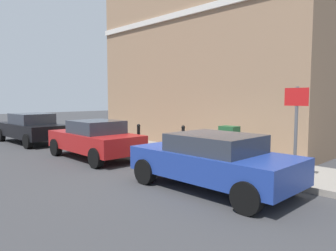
{
  "coord_description": "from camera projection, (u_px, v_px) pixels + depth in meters",
  "views": [
    {
      "loc": [
        -6.42,
        -5.82,
        2.18
      ],
      "look_at": [
        1.28,
        2.12,
        1.2
      ],
      "focal_mm": 33.68,
      "sensor_mm": 36.0,
      "label": 1
    }
  ],
  "objects": [
    {
      "name": "ground",
      "position": [
        188.0,
        176.0,
        8.81
      ],
      "size": [
        80.0,
        80.0,
        0.0
      ],
      "primitive_type": "plane",
      "color": "#38383A"
    },
    {
      "name": "corner_building",
      "position": [
        224.0,
        50.0,
        15.22
      ],
      "size": [
        6.35,
        10.79,
        9.0
      ],
      "color": "#937256",
      "rests_on": "ground"
    },
    {
      "name": "sidewalk",
      "position": [
        120.0,
        144.0,
        14.47
      ],
      "size": [
        2.42,
        30.0,
        0.15
      ],
      "primitive_type": "cube",
      "color": "gray",
      "rests_on": "ground"
    },
    {
      "name": "bollard_far_kerb",
      "position": [
        139.0,
        137.0,
        11.93
      ],
      "size": [
        0.14,
        0.14,
        1.04
      ],
      "color": "black",
      "rests_on": "sidewalk"
    },
    {
      "name": "street_sign",
      "position": [
        296.0,
        119.0,
        7.74
      ],
      "size": [
        0.08,
        0.6,
        2.3
      ],
      "color": "#59595B",
      "rests_on": "sidewalk"
    },
    {
      "name": "utility_cabinet",
      "position": [
        229.0,
        146.0,
        9.82
      ],
      "size": [
        0.46,
        0.61,
        1.15
      ],
      "color": "#1E4C28",
      "rests_on": "sidewalk"
    },
    {
      "name": "car_red",
      "position": [
        95.0,
        139.0,
        11.26
      ],
      "size": [
        1.87,
        4.03,
        1.37
      ],
      "rotation": [
        0.0,
        0.0,
        1.55
      ],
      "color": "maroon",
      "rests_on": "ground"
    },
    {
      "name": "car_black",
      "position": [
        31.0,
        128.0,
        15.08
      ],
      "size": [
        1.92,
        4.44,
        1.43
      ],
      "rotation": [
        0.0,
        0.0,
        1.6
      ],
      "color": "black",
      "rests_on": "ground"
    },
    {
      "name": "car_blue",
      "position": [
        213.0,
        160.0,
        7.45
      ],
      "size": [
        1.92,
        4.03,
        1.33
      ],
      "rotation": [
        0.0,
        0.0,
        1.57
      ],
      "color": "navy",
      "rests_on": "ground"
    },
    {
      "name": "bollard_near_cabinet",
      "position": [
        183.0,
        139.0,
        11.35
      ],
      "size": [
        0.14,
        0.14,
        1.04
      ],
      "color": "black",
      "rests_on": "sidewalk"
    }
  ]
}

